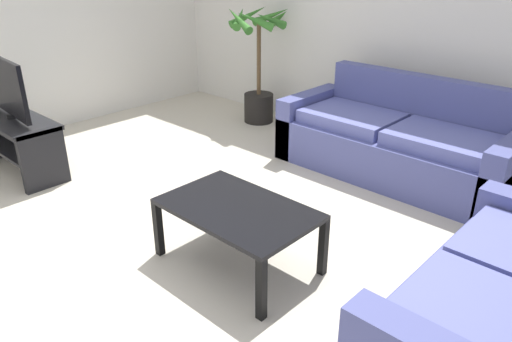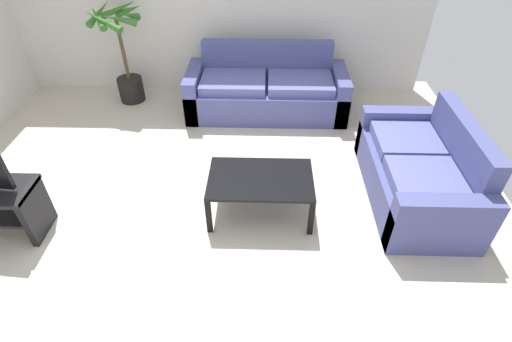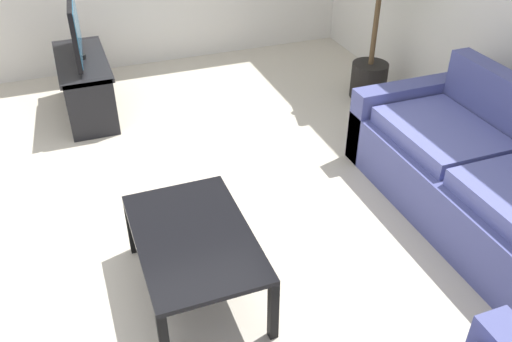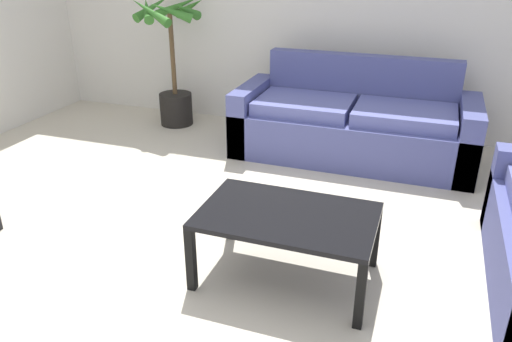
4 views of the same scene
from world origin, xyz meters
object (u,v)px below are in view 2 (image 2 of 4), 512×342
Objects in this scene: coffee_table at (261,182)px; potted_palm at (124,59)px; couch_loveseat at (419,173)px; couch_main at (267,91)px.

coffee_table is 3.07m from potted_palm.
couch_loveseat is 4.17m from potted_palm.
coffee_table is at bearing -49.69° from potted_palm.
couch_main and couch_loveseat have the same top height.
couch_loveseat is 1.21× the size of potted_palm.
couch_main is 1.29× the size of couch_loveseat.
potted_palm is (-3.63, 2.04, 0.34)m from couch_loveseat.
couch_main is 2.07m from coffee_table.
couch_main is 1.57× the size of potted_palm.
couch_loveseat is at bearing -48.02° from couch_main.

